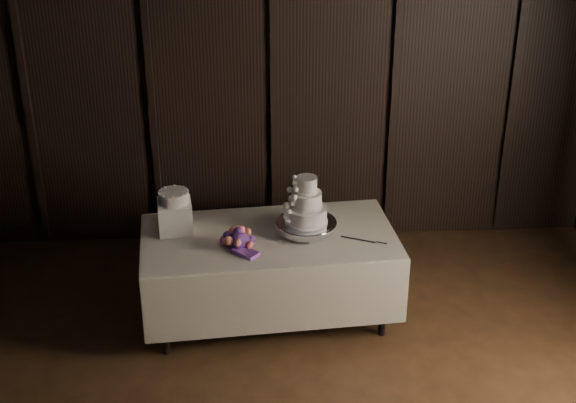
{
  "coord_description": "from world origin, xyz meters",
  "views": [
    {
      "loc": [
        -0.26,
        -3.45,
        3.73
      ],
      "look_at": [
        0.05,
        2.08,
        1.05
      ],
      "focal_mm": 50.0,
      "sensor_mm": 36.0,
      "label": 1
    }
  ],
  "objects_px": {
    "display_table": "(269,273)",
    "small_cake": "(174,197)",
    "cake_stand": "(306,227)",
    "bouquet": "(238,239)",
    "box_pedestal": "(175,217)",
    "wedding_cake": "(303,205)"
  },
  "relations": [
    {
      "from": "cake_stand",
      "to": "bouquet",
      "type": "xyz_separation_m",
      "value": [
        -0.53,
        -0.21,
        0.02
      ]
    },
    {
      "from": "cake_stand",
      "to": "display_table",
      "type": "bearing_deg",
      "value": -172.72
    },
    {
      "from": "display_table",
      "to": "box_pedestal",
      "type": "distance_m",
      "value": 0.88
    },
    {
      "from": "cake_stand",
      "to": "bouquet",
      "type": "relative_size",
      "value": 1.17
    },
    {
      "from": "bouquet",
      "to": "small_cake",
      "type": "bearing_deg",
      "value": 149.6
    },
    {
      "from": "bouquet",
      "to": "display_table",
      "type": "bearing_deg",
      "value": 36.15
    },
    {
      "from": "box_pedestal",
      "to": "display_table",
      "type": "bearing_deg",
      "value": -8.97
    },
    {
      "from": "bouquet",
      "to": "cake_stand",
      "type": "bearing_deg",
      "value": 21.62
    },
    {
      "from": "cake_stand",
      "to": "wedding_cake",
      "type": "xyz_separation_m",
      "value": [
        -0.03,
        -0.02,
        0.2
      ]
    },
    {
      "from": "cake_stand",
      "to": "bouquet",
      "type": "distance_m",
      "value": 0.57
    },
    {
      "from": "bouquet",
      "to": "small_cake",
      "type": "xyz_separation_m",
      "value": [
        -0.49,
        0.29,
        0.23
      ]
    },
    {
      "from": "display_table",
      "to": "wedding_cake",
      "type": "bearing_deg",
      "value": -0.41
    },
    {
      "from": "wedding_cake",
      "to": "box_pedestal",
      "type": "relative_size",
      "value": 1.48
    },
    {
      "from": "bouquet",
      "to": "box_pedestal",
      "type": "relative_size",
      "value": 1.59
    },
    {
      "from": "display_table",
      "to": "bouquet",
      "type": "height_order",
      "value": "bouquet"
    },
    {
      "from": "box_pedestal",
      "to": "cake_stand",
      "type": "bearing_deg",
      "value": -4.32
    },
    {
      "from": "cake_stand",
      "to": "small_cake",
      "type": "distance_m",
      "value": 1.06
    },
    {
      "from": "box_pedestal",
      "to": "small_cake",
      "type": "bearing_deg",
      "value": 0.0
    },
    {
      "from": "cake_stand",
      "to": "small_cake",
      "type": "height_order",
      "value": "small_cake"
    },
    {
      "from": "cake_stand",
      "to": "bouquet",
      "type": "height_order",
      "value": "bouquet"
    },
    {
      "from": "display_table",
      "to": "small_cake",
      "type": "height_order",
      "value": "small_cake"
    },
    {
      "from": "display_table",
      "to": "small_cake",
      "type": "bearing_deg",
      "value": 166.0
    }
  ]
}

